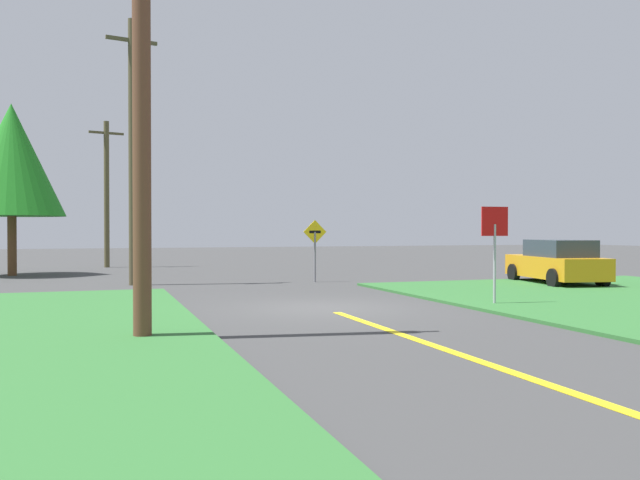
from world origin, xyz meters
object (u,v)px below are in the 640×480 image
Objects in this scene: car_on_crossroad at (557,262)px; utility_pole_near at (142,80)px; oak_tree_left at (11,160)px; utility_pole_far at (107,192)px; direction_sign at (315,244)px; stop_sign at (495,236)px; utility_pole_mid at (132,148)px.

utility_pole_near is (-14.88, -7.40, 3.82)m from car_on_crossroad.
oak_tree_left is (-4.25, 19.02, 0.38)m from utility_pole_near.
car_on_crossroad is 17.05m from utility_pole_near.
utility_pole_far reaches higher than direction_sign.
utility_pole_far reaches higher than stop_sign.
utility_pole_mid reaches higher than utility_pole_far.
utility_pole_far is 15.06m from direction_sign.
utility_pole_mid is 4.02× the size of direction_sign.
stop_sign reaches higher than car_on_crossroad.
car_on_crossroad is at bearing 26.45° from utility_pole_near.
utility_pole_mid reaches higher than direction_sign.
utility_pole_near is (-8.94, -2.43, 2.81)m from stop_sign.
stop_sign is at bearing -51.51° from oak_tree_left.
oak_tree_left is (-3.98, -5.32, 1.00)m from utility_pole_far.
oak_tree_left is (-11.30, 7.59, 3.54)m from direction_sign.
utility_pole_mid is 7.49m from direction_sign.
utility_pole_far reaches higher than oak_tree_left.
oak_tree_left reaches higher than direction_sign.
oak_tree_left is at bearing 68.93° from car_on_crossroad.
car_on_crossroad is 0.63× the size of oak_tree_left.
utility_pole_far is (-9.22, 21.91, 2.19)m from stop_sign.
stop_sign is 0.54× the size of car_on_crossroad.
stop_sign is 13.29m from utility_pole_mid.
utility_pole_mid is at bearing -55.62° from oak_tree_left.
stop_sign reaches higher than direction_sign.
utility_pole_near is at bearing -89.36° from utility_pole_far.
utility_pole_mid is 8.30m from oak_tree_left.
oak_tree_left is (-19.13, 11.62, 4.20)m from car_on_crossroad.
utility_pole_mid reaches higher than oak_tree_left.
utility_pole_mid is at bearing 87.94° from utility_pole_near.
oak_tree_left is (-4.69, 6.85, 0.11)m from utility_pole_mid.
stop_sign is at bearing 140.17° from car_on_crossroad.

